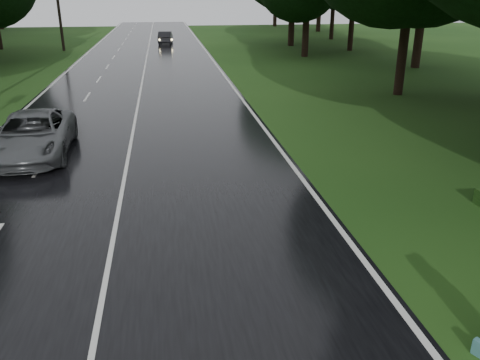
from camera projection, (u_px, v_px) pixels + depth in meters
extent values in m
plane|color=#214614|center=(106.00, 283.00, 10.49)|extent=(160.00, 160.00, 0.00)
cube|color=black|center=(140.00, 95.00, 28.89)|extent=(12.00, 140.00, 0.04)
cube|color=silver|center=(140.00, 95.00, 28.88)|extent=(0.12, 140.00, 0.01)
imported|color=#525557|center=(33.00, 135.00, 18.15)|extent=(2.85, 5.79, 1.58)
imported|color=black|center=(165.00, 37.00, 56.14)|extent=(1.76, 4.21, 1.35)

